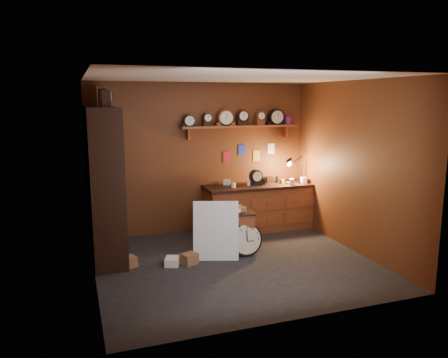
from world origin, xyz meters
TOP-DOWN VIEW (x-y plane):
  - floor at (0.00, 0.00)m, footprint 4.00×4.00m
  - room_shell at (0.04, 0.11)m, footprint 4.02×3.62m
  - shelving_unit at (-1.79, 0.98)m, footprint 0.47×1.60m
  - workbench at (1.05, 1.47)m, footprint 2.10×0.66m
  - low_cabinet at (0.19, 0.52)m, footprint 0.63×0.55m
  - big_round_clock at (0.28, 0.26)m, footprint 0.52×0.17m
  - white_panel at (-0.21, 0.28)m, footprint 0.71×0.40m
  - mini_fridge at (0.15, 1.39)m, footprint 0.62×0.63m
  - floor_box_a at (-1.53, 0.38)m, footprint 0.29×0.27m
  - floor_box_b at (-0.90, 0.23)m, footprint 0.27×0.29m
  - floor_box_c at (-0.65, 0.18)m, footprint 0.28×0.26m

SIDE VIEW (x-z plane):
  - floor at x=0.00m, z-range 0.00..0.00m
  - white_panel at x=-0.21m, z-range -0.45..0.45m
  - floor_box_b at x=-0.90m, z-range 0.00..0.12m
  - floor_box_a at x=-1.53m, z-range 0.00..0.15m
  - floor_box_c at x=-0.65m, z-range 0.00..0.17m
  - big_round_clock at x=0.28m, z-range -0.01..0.52m
  - mini_fridge at x=0.15m, z-range 0.00..0.56m
  - low_cabinet at x=0.19m, z-range -0.01..0.73m
  - workbench at x=1.05m, z-range -0.21..1.15m
  - shelving_unit at x=-1.79m, z-range -0.03..2.54m
  - room_shell at x=0.04m, z-range 0.37..3.08m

